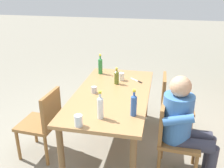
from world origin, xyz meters
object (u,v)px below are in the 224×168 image
at_px(dining_table, 112,99).
at_px(bottle_clear, 100,107).
at_px(chair_far_left, 171,103).
at_px(person_in_white_shirt, 184,123).
at_px(chair_near_right, 44,120).
at_px(bottle_olive, 117,77).
at_px(bottle_green, 100,65).
at_px(chair_far_right, 172,134).
at_px(cup_glass, 78,121).
at_px(cup_steel, 94,90).
at_px(cup_white, 121,77).
at_px(backpack_by_far_side, 115,91).
at_px(bottle_blue, 134,104).
at_px(table_knife, 137,81).

distance_m(dining_table, bottle_clear, 0.68).
relative_size(chair_far_left, person_in_white_shirt, 0.74).
distance_m(chair_near_right, bottle_clear, 0.90).
height_order(bottle_olive, bottle_green, bottle_green).
distance_m(dining_table, person_in_white_shirt, 0.96).
xyz_separation_m(chair_far_right, cup_glass, (0.44, -0.92, 0.32)).
height_order(cup_steel, cup_white, cup_white).
height_order(dining_table, chair_near_right, chair_near_right).
bearing_deg(cup_white, person_in_white_shirt, 44.21).
relative_size(chair_far_right, cup_glass, 7.35).
height_order(chair_far_left, person_in_white_shirt, person_in_white_shirt).
bearing_deg(bottle_olive, chair_far_right, 47.27).
bearing_deg(cup_steel, bottle_clear, 21.42).
relative_size(person_in_white_shirt, backpack_by_far_side, 3.00).
bearing_deg(dining_table, cup_steel, -77.82).
distance_m(chair_near_right, bottle_green, 1.22).
bearing_deg(bottle_clear, dining_table, -178.88).
xyz_separation_m(chair_near_right, cup_glass, (0.42, 0.60, 0.32)).
relative_size(chair_far_right, bottle_blue, 2.94).
relative_size(chair_far_left, cup_glass, 7.35).
relative_size(dining_table, bottle_clear, 5.85).
height_order(dining_table, backpack_by_far_side, dining_table).
relative_size(chair_far_right, bottle_olive, 3.77).
xyz_separation_m(dining_table, chair_far_right, (0.40, 0.76, -0.17)).
relative_size(chair_far_left, table_knife, 4.58).
xyz_separation_m(chair_near_right, bottle_olive, (-0.71, 0.76, 0.36)).
bearing_deg(person_in_white_shirt, backpack_by_far_side, -147.27).
bearing_deg(chair_far_left, table_knife, -97.02).
xyz_separation_m(chair_near_right, bottle_clear, (0.23, 0.77, 0.39)).
relative_size(bottle_clear, cup_glass, 2.58).
xyz_separation_m(bottle_olive, cup_white, (-0.14, 0.04, -0.04)).
distance_m(bottle_clear, bottle_green, 1.34).
bearing_deg(backpack_by_far_side, cup_steel, -0.01).
height_order(bottle_clear, cup_glass, bottle_clear).
bearing_deg(bottle_blue, cup_glass, -57.29).
xyz_separation_m(dining_table, bottle_olive, (-0.31, 0.00, 0.18)).
bearing_deg(person_in_white_shirt, cup_white, -135.79).
xyz_separation_m(bottle_clear, cup_white, (-1.09, 0.03, -0.08)).
height_order(bottle_blue, bottle_olive, bottle_blue).
bearing_deg(bottle_clear, chair_far_left, 144.26).
bearing_deg(bottle_blue, cup_steel, -129.96).
bearing_deg(cup_steel, table_knife, 136.46).
height_order(dining_table, bottle_green, bottle_green).
relative_size(dining_table, bottle_blue, 6.05).
bearing_deg(bottle_blue, bottle_olive, -157.82).
distance_m(chair_far_left, person_in_white_shirt, 0.83).
distance_m(dining_table, cup_glass, 0.86).
bearing_deg(chair_near_right, chair_far_left, 117.95).
distance_m(chair_far_right, cup_glass, 1.07).
height_order(bottle_olive, cup_white, bottle_olive).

